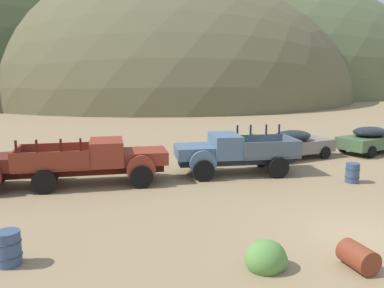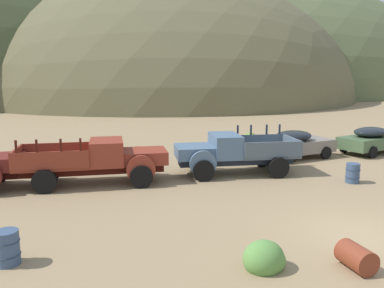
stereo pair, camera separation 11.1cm
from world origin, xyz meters
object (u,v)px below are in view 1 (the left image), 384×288
Objects in this scene: car_primer_gray at (298,143)px; oil_drum_by_truck at (9,248)px; oil_drum_foreground at (352,173)px; truck_chalk_blue at (227,153)px; oil_drum_tipped at (358,257)px; car_weathered_green at (373,139)px; truck_rust_red at (104,160)px.

car_primer_gray is 5.13× the size of oil_drum_by_truck.
oil_drum_foreground is 13.73m from oil_drum_by_truck.
car_primer_gray is (5.44, 1.24, -0.18)m from truck_chalk_blue.
oil_drum_foreground is (4.04, -3.80, -0.57)m from truck_chalk_blue.
car_primer_gray is 4.57× the size of oil_drum_tipped.
oil_drum_foreground is 8.24m from oil_drum_tipped.
car_weathered_green reaches higher than oil_drum_tipped.
oil_drum_tipped is (-6.12, -5.52, -0.12)m from oil_drum_foreground.
oil_drum_foreground is at bearing -152.01° from car_weathered_green.
truck_rust_red reaches higher than oil_drum_by_truck.
oil_drum_tipped is at bearing -28.34° from oil_drum_by_truck.
oil_drum_tipped is (-7.51, -10.56, -0.51)m from car_primer_gray.
truck_rust_red is 7.47× the size of oil_drum_by_truck.
car_weathered_green is 7.69m from oil_drum_foreground.
car_weathered_green reaches higher than oil_drum_foreground.
car_weathered_green is 5.61× the size of oil_drum_foreground.
truck_chalk_blue is 10.52m from car_weathered_green.
truck_chalk_blue is (5.56, -1.02, -0.00)m from truck_rust_red.
car_primer_gray is (11.00, 0.23, -0.19)m from truck_rust_red.
oil_drum_by_truck is at bearing -156.95° from car_primer_gray.
truck_chalk_blue is 9.57m from oil_drum_tipped.
truck_rust_red is at bearing 108.66° from oil_drum_tipped.
oil_drum_by_truck is (-13.66, -1.45, 0.01)m from oil_drum_foreground.
truck_chalk_blue is at bearing 77.44° from oil_drum_tipped.
truck_chalk_blue is 6.11× the size of oil_drum_tipped.
oil_drum_foreground is (-1.39, -5.04, -0.39)m from car_primer_gray.
truck_rust_red reaches higher than car_weathered_green.
truck_chalk_blue is at bearing 4.73° from truck_rust_red.
oil_drum_by_truck reaches higher than oil_drum_foreground.
truck_chalk_blue is 1.25× the size of car_weathered_green.
truck_chalk_blue reaches higher than oil_drum_tipped.
car_primer_gray is at bearing 165.29° from car_weathered_green.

